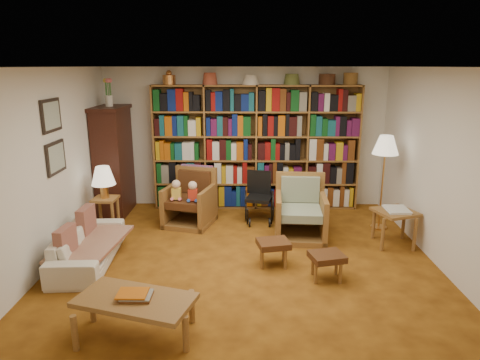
{
  "coord_description": "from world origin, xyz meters",
  "views": [
    {
      "loc": [
        0.0,
        -5.16,
        2.52
      ],
      "look_at": [
        -0.07,
        0.6,
        0.97
      ],
      "focal_mm": 32.0,
      "sensor_mm": 36.0,
      "label": 1
    }
  ],
  "objects_px": {
    "footstool_b": "(327,258)",
    "floor_lamp": "(385,149)",
    "side_table_papers": "(395,216)",
    "side_table_lamp": "(106,207)",
    "footstool_a": "(273,245)",
    "armchair_sage": "(300,213)",
    "sofa": "(88,246)",
    "wheelchair": "(259,198)",
    "armchair_leather": "(190,201)",
    "coffee_table": "(135,302)"
  },
  "relations": [
    {
      "from": "armchair_leather",
      "to": "coffee_table",
      "type": "height_order",
      "value": "armchair_leather"
    },
    {
      "from": "footstool_a",
      "to": "coffee_table",
      "type": "xyz_separation_m",
      "value": [
        -1.4,
        -1.52,
        0.08
      ]
    },
    {
      "from": "floor_lamp",
      "to": "side_table_lamp",
      "type": "bearing_deg",
      "value": -177.42
    },
    {
      "from": "armchair_sage",
      "to": "wheelchair",
      "type": "xyz_separation_m",
      "value": [
        -0.59,
        0.68,
        0.02
      ]
    },
    {
      "from": "footstool_a",
      "to": "footstool_b",
      "type": "distance_m",
      "value": 0.72
    },
    {
      "from": "coffee_table",
      "to": "floor_lamp",
      "type": "bearing_deg",
      "value": 41.97
    },
    {
      "from": "side_table_lamp",
      "to": "footstool_a",
      "type": "xyz_separation_m",
      "value": [
        2.52,
        -1.14,
        -0.12
      ]
    },
    {
      "from": "armchair_sage",
      "to": "wheelchair",
      "type": "relative_size",
      "value": 1.13
    },
    {
      "from": "sofa",
      "to": "wheelchair",
      "type": "distance_m",
      "value": 2.82
    },
    {
      "from": "side_table_papers",
      "to": "sofa",
      "type": "bearing_deg",
      "value": -171.43
    },
    {
      "from": "floor_lamp",
      "to": "side_table_papers",
      "type": "xyz_separation_m",
      "value": [
        0.0,
        -0.66,
        -0.85
      ]
    },
    {
      "from": "armchair_sage",
      "to": "floor_lamp",
      "type": "xyz_separation_m",
      "value": [
        1.32,
        0.32,
        0.93
      ]
    },
    {
      "from": "armchair_leather",
      "to": "footstool_a",
      "type": "bearing_deg",
      "value": -50.97
    },
    {
      "from": "side_table_lamp",
      "to": "footstool_a",
      "type": "height_order",
      "value": "side_table_lamp"
    },
    {
      "from": "side_table_lamp",
      "to": "wheelchair",
      "type": "xyz_separation_m",
      "value": [
        2.39,
        0.55,
        -0.02
      ]
    },
    {
      "from": "sofa",
      "to": "side_table_papers",
      "type": "relative_size",
      "value": 2.39
    },
    {
      "from": "armchair_leather",
      "to": "floor_lamp",
      "type": "bearing_deg",
      "value": -4.27
    },
    {
      "from": "footstool_b",
      "to": "coffee_table",
      "type": "distance_m",
      "value": 2.33
    },
    {
      "from": "armchair_leather",
      "to": "side_table_lamp",
      "type": "bearing_deg",
      "value": -161.44
    },
    {
      "from": "armchair_leather",
      "to": "armchair_sage",
      "type": "height_order",
      "value": "armchair_sage"
    },
    {
      "from": "sofa",
      "to": "armchair_leather",
      "type": "bearing_deg",
      "value": -40.75
    },
    {
      "from": "footstool_b",
      "to": "floor_lamp",
      "type": "bearing_deg",
      "value": 55.95
    },
    {
      "from": "side_table_lamp",
      "to": "footstool_b",
      "type": "relative_size",
      "value": 1.19
    },
    {
      "from": "armchair_leather",
      "to": "footstool_b",
      "type": "distance_m",
      "value": 2.71
    },
    {
      "from": "armchair_sage",
      "to": "side_table_papers",
      "type": "height_order",
      "value": "armchair_sage"
    },
    {
      "from": "sofa",
      "to": "footstool_b",
      "type": "bearing_deg",
      "value": -101.37
    },
    {
      "from": "wheelchair",
      "to": "sofa",
      "type": "bearing_deg",
      "value": -144.35
    },
    {
      "from": "footstool_a",
      "to": "side_table_papers",
      "type": "bearing_deg",
      "value": 20.97
    },
    {
      "from": "sofa",
      "to": "side_table_lamp",
      "type": "relative_size",
      "value": 2.89
    },
    {
      "from": "footstool_b",
      "to": "side_table_papers",
      "type": "bearing_deg",
      "value": 42.36
    },
    {
      "from": "armchair_sage",
      "to": "armchair_leather",
      "type": "bearing_deg",
      "value": 162.44
    },
    {
      "from": "side_table_lamp",
      "to": "side_table_papers",
      "type": "relative_size",
      "value": 0.83
    },
    {
      "from": "side_table_lamp",
      "to": "sofa",
      "type": "bearing_deg",
      "value": -84.78
    },
    {
      "from": "armchair_leather",
      "to": "armchair_sage",
      "type": "bearing_deg",
      "value": -17.56
    },
    {
      "from": "footstool_b",
      "to": "coffee_table",
      "type": "relative_size",
      "value": 0.38
    },
    {
      "from": "armchair_leather",
      "to": "coffee_table",
      "type": "distance_m",
      "value": 3.09
    },
    {
      "from": "side_table_papers",
      "to": "armchair_sage",
      "type": "bearing_deg",
      "value": 165.66
    },
    {
      "from": "armchair_leather",
      "to": "side_table_papers",
      "type": "distance_m",
      "value": 3.17
    },
    {
      "from": "sofa",
      "to": "armchair_sage",
      "type": "bearing_deg",
      "value": -74.91
    },
    {
      "from": "armchair_sage",
      "to": "coffee_table",
      "type": "height_order",
      "value": "armchair_sage"
    },
    {
      "from": "wheelchair",
      "to": "coffee_table",
      "type": "height_order",
      "value": "wheelchair"
    },
    {
      "from": "floor_lamp",
      "to": "footstool_b",
      "type": "height_order",
      "value": "floor_lamp"
    },
    {
      "from": "sofa",
      "to": "side_table_papers",
      "type": "bearing_deg",
      "value": -84.91
    },
    {
      "from": "coffee_table",
      "to": "side_table_papers",
      "type": "bearing_deg",
      "value": 34.72
    },
    {
      "from": "side_table_lamp",
      "to": "coffee_table",
      "type": "xyz_separation_m",
      "value": [
        1.12,
        -2.67,
        -0.04
      ]
    },
    {
      "from": "armchair_leather",
      "to": "wheelchair",
      "type": "relative_size",
      "value": 1.12
    },
    {
      "from": "side_table_lamp",
      "to": "armchair_leather",
      "type": "distance_m",
      "value": 1.32
    },
    {
      "from": "sofa",
      "to": "wheelchair",
      "type": "height_order",
      "value": "wheelchair"
    },
    {
      "from": "floor_lamp",
      "to": "sofa",
      "type": "bearing_deg",
      "value": -162.94
    },
    {
      "from": "side_table_lamp",
      "to": "footstool_a",
      "type": "bearing_deg",
      "value": -24.39
    }
  ]
}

